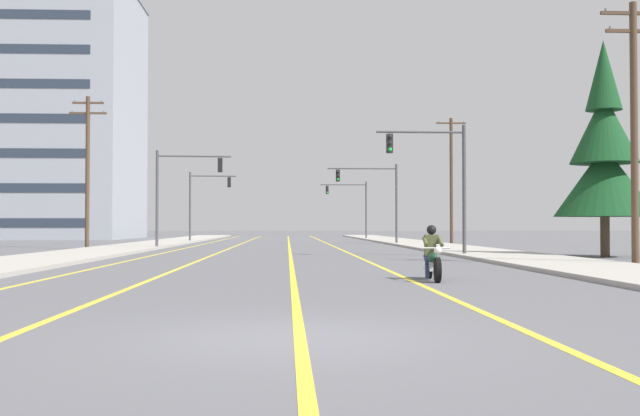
% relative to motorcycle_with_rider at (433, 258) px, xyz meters
% --- Properties ---
extents(ground_plane, '(400.00, 400.00, 0.00)m').
position_rel_motorcycle_with_rider_xyz_m(ground_plane, '(-3.86, -9.94, -0.59)').
color(ground_plane, '#5B5B60').
extents(lane_stripe_center, '(0.16, 100.00, 0.01)m').
position_rel_motorcycle_with_rider_xyz_m(lane_stripe_center, '(-3.68, 35.06, -0.58)').
color(lane_stripe_center, yellow).
rests_on(lane_stripe_center, ground).
extents(lane_stripe_left, '(0.16, 100.00, 0.01)m').
position_rel_motorcycle_with_rider_xyz_m(lane_stripe_left, '(-7.47, 35.06, -0.58)').
color(lane_stripe_left, yellow).
rests_on(lane_stripe_left, ground).
extents(lane_stripe_right, '(0.16, 100.00, 0.01)m').
position_rel_motorcycle_with_rider_xyz_m(lane_stripe_right, '(-0.59, 35.06, -0.58)').
color(lane_stripe_right, yellow).
rests_on(lane_stripe_right, ground).
extents(lane_stripe_far_left, '(0.16, 100.00, 0.01)m').
position_rel_motorcycle_with_rider_xyz_m(lane_stripe_far_left, '(-10.34, 35.06, -0.58)').
color(lane_stripe_far_left, yellow).
rests_on(lane_stripe_far_left, ground).
extents(sidewalk_kerb_right, '(4.40, 110.00, 0.14)m').
position_rel_motorcycle_with_rider_xyz_m(sidewalk_kerb_right, '(6.12, 30.06, -0.52)').
color(sidewalk_kerb_right, '#ADA89E').
rests_on(sidewalk_kerb_right, ground).
extents(sidewalk_kerb_left, '(4.40, 110.00, 0.14)m').
position_rel_motorcycle_with_rider_xyz_m(sidewalk_kerb_left, '(-13.85, 30.06, -0.52)').
color(sidewalk_kerb_left, '#ADA89E').
rests_on(sidewalk_kerb_left, ground).
extents(motorcycle_with_rider, '(0.70, 2.19, 1.46)m').
position_rel_motorcycle_with_rider_xyz_m(motorcycle_with_rider, '(0.00, 0.00, 0.00)').
color(motorcycle_with_rider, black).
rests_on(motorcycle_with_rider, ground).
extents(traffic_signal_near_right, '(4.25, 0.38, 6.20)m').
position_rel_motorcycle_with_rider_xyz_m(traffic_signal_near_right, '(3.31, 15.18, 3.47)').
color(traffic_signal_near_right, '#47474C').
rests_on(traffic_signal_near_right, ground).
extents(traffic_signal_near_left, '(4.71, 0.59, 6.20)m').
position_rel_motorcycle_with_rider_xyz_m(traffic_signal_near_left, '(-10.70, 27.92, 3.50)').
color(traffic_signal_near_left, '#47474C').
rests_on(traffic_signal_near_left, ground).
extents(traffic_signal_mid_right, '(5.43, 0.37, 6.20)m').
position_rel_motorcycle_with_rider_xyz_m(traffic_signal_mid_right, '(3.04, 37.65, 3.55)').
color(traffic_signal_mid_right, '#47474C').
rests_on(traffic_signal_mid_right, ground).
extents(traffic_signal_mid_left, '(4.12, 0.52, 6.20)m').
position_rel_motorcycle_with_rider_xyz_m(traffic_signal_mid_left, '(-11.26, 46.79, 3.46)').
color(traffic_signal_mid_left, '#47474C').
rests_on(traffic_signal_mid_left, ground).
extents(traffic_signal_far_right, '(5.03, 0.37, 6.20)m').
position_rel_motorcycle_with_rider_xyz_m(traffic_signal_far_right, '(3.23, 60.27, 3.52)').
color(traffic_signal_far_right, '#47474C').
rests_on(traffic_signal_far_right, ground).
extents(utility_pole_right_near, '(2.40, 0.26, 9.55)m').
position_rel_motorcycle_with_rider_xyz_m(utility_pole_right_near, '(8.69, 6.76, 4.57)').
color(utility_pole_right_near, '#4C3828').
rests_on(utility_pole_right_near, ground).
extents(utility_pole_left_near, '(2.32, 0.26, 9.57)m').
position_rel_motorcycle_with_rider_xyz_m(utility_pole_left_near, '(-16.36, 27.74, 4.56)').
color(utility_pole_left_near, '#4C3828').
rests_on(utility_pole_left_near, ground).
extents(utility_pole_right_far, '(2.38, 0.26, 10.03)m').
position_rel_motorcycle_with_rider_xyz_m(utility_pole_right_far, '(9.25, 39.30, 4.66)').
color(utility_pole_right_far, '#4C3828').
rests_on(utility_pole_right_far, ground).
extents(conifer_tree_right_verge_near, '(4.56, 4.56, 10.04)m').
position_rel_motorcycle_with_rider_xyz_m(conifer_tree_right_verge_near, '(10.77, 14.11, 4.02)').
color(conifer_tree_right_verge_near, '#4C3828').
rests_on(conifer_tree_right_verge_near, ground).
extents(apartment_building_far_left_block, '(28.65, 18.77, 28.13)m').
position_rel_motorcycle_with_rider_xyz_m(apartment_building_far_left_block, '(-35.42, 64.69, 13.48)').
color(apartment_building_far_left_block, '#999EA8').
rests_on(apartment_building_far_left_block, ground).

